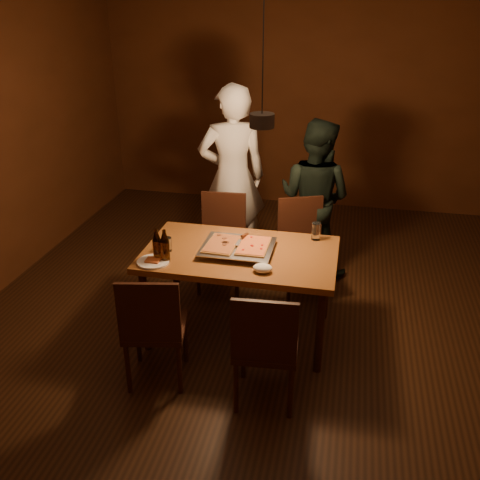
% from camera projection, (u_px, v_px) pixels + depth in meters
% --- Properties ---
extents(room_shell, '(6.00, 6.00, 6.00)m').
position_uv_depth(room_shell, '(261.00, 168.00, 3.97)').
color(room_shell, '#371D0F').
rests_on(room_shell, ground).
extents(dining_table, '(1.50, 0.90, 0.75)m').
position_uv_depth(dining_table, '(240.00, 260.00, 4.19)').
color(dining_table, '#965726').
rests_on(dining_table, floor).
extents(chair_far_left, '(0.45, 0.45, 0.49)m').
position_uv_depth(chair_far_left, '(222.00, 232.00, 5.01)').
color(chair_far_left, '#38190F').
rests_on(chair_far_left, floor).
extents(chair_far_right, '(0.54, 0.54, 0.49)m').
position_uv_depth(chair_far_right, '(302.00, 238.00, 4.90)').
color(chair_far_right, '#38190F').
rests_on(chair_far_right, floor).
extents(chair_near_left, '(0.49, 0.49, 0.49)m').
position_uv_depth(chair_near_left, '(153.00, 321.00, 3.66)').
color(chair_near_left, '#38190F').
rests_on(chair_near_left, floor).
extents(chair_near_right, '(0.45, 0.45, 0.49)m').
position_uv_depth(chair_near_right, '(265.00, 340.00, 3.47)').
color(chair_near_right, '#38190F').
rests_on(chair_near_right, floor).
extents(pizza_tray, '(0.56, 0.47, 0.05)m').
position_uv_depth(pizza_tray, '(238.00, 249.00, 4.15)').
color(pizza_tray, silver).
rests_on(pizza_tray, dining_table).
extents(pizza_meat, '(0.25, 0.37, 0.02)m').
position_uv_depth(pizza_meat, '(222.00, 244.00, 4.15)').
color(pizza_meat, maroon).
rests_on(pizza_meat, pizza_tray).
extents(pizza_cheese, '(0.23, 0.36, 0.02)m').
position_uv_depth(pizza_cheese, '(254.00, 246.00, 4.12)').
color(pizza_cheese, gold).
rests_on(pizza_cheese, pizza_tray).
extents(spatula, '(0.13, 0.25, 0.04)m').
position_uv_depth(spatula, '(239.00, 243.00, 4.16)').
color(spatula, silver).
rests_on(spatula, pizza_tray).
extents(beer_bottle_a, '(0.06, 0.06, 0.25)m').
position_uv_depth(beer_bottle_a, '(157.00, 244.00, 3.99)').
color(beer_bottle_a, black).
rests_on(beer_bottle_a, dining_table).
extents(beer_bottle_b, '(0.07, 0.07, 0.26)m').
position_uv_depth(beer_bottle_b, '(165.00, 246.00, 3.96)').
color(beer_bottle_b, black).
rests_on(beer_bottle_b, dining_table).
extents(water_glass_left, '(0.07, 0.07, 0.11)m').
position_uv_depth(water_glass_left, '(167.00, 244.00, 4.15)').
color(water_glass_left, silver).
rests_on(water_glass_left, dining_table).
extents(water_glass_right, '(0.07, 0.07, 0.15)m').
position_uv_depth(water_glass_right, '(316.00, 231.00, 4.33)').
color(water_glass_right, silver).
rests_on(water_glass_right, dining_table).
extents(plate_slice, '(0.24, 0.24, 0.03)m').
position_uv_depth(plate_slice, '(153.00, 262.00, 3.99)').
color(plate_slice, white).
rests_on(plate_slice, dining_table).
extents(napkin, '(0.14, 0.11, 0.06)m').
position_uv_depth(napkin, '(263.00, 268.00, 3.85)').
color(napkin, white).
rests_on(napkin, dining_table).
extents(diner_white, '(0.78, 0.65, 1.83)m').
position_uv_depth(diner_white, '(232.00, 177.00, 5.28)').
color(diner_white, white).
rests_on(diner_white, floor).
extents(diner_dark, '(0.92, 0.83, 1.54)m').
position_uv_depth(diner_dark, '(314.00, 198.00, 5.16)').
color(diner_dark, black).
rests_on(diner_dark, floor).
extents(pendant_lamp, '(0.18, 0.18, 1.10)m').
position_uv_depth(pendant_lamp, '(262.00, 119.00, 3.82)').
color(pendant_lamp, black).
rests_on(pendant_lamp, ceiling).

